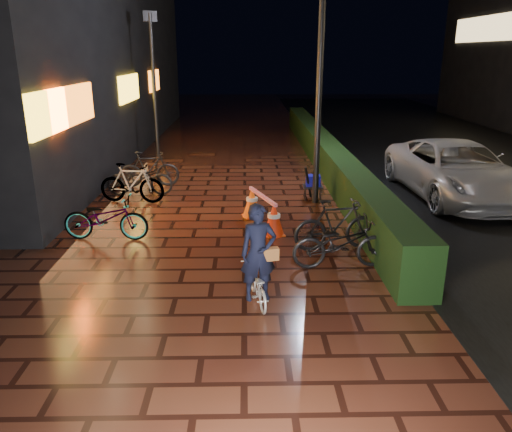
{
  "coord_description": "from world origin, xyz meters",
  "views": [
    {
      "loc": [
        0.59,
        -8.92,
        3.76
      ],
      "look_at": [
        0.76,
        -0.79,
        1.1
      ],
      "focal_mm": 35.0,
      "sensor_mm": 36.0,
      "label": 1
    }
  ],
  "objects_px": {
    "van": "(456,170)",
    "traffic_barrier": "(262,210)",
    "cyclist": "(258,268)",
    "cart_assembly": "(313,182)"
  },
  "relations": [
    {
      "from": "van",
      "to": "traffic_barrier",
      "type": "xyz_separation_m",
      "value": [
        -5.32,
        -2.25,
        -0.39
      ]
    },
    {
      "from": "van",
      "to": "cyclist",
      "type": "relative_size",
      "value": 3.27
    },
    {
      "from": "cyclist",
      "to": "cart_assembly",
      "type": "height_order",
      "value": "cyclist"
    },
    {
      "from": "traffic_barrier",
      "to": "van",
      "type": "bearing_deg",
      "value": 22.97
    },
    {
      "from": "van",
      "to": "cyclist",
      "type": "xyz_separation_m",
      "value": [
        -5.51,
        -6.01,
        -0.14
      ]
    },
    {
      "from": "van",
      "to": "cart_assembly",
      "type": "relative_size",
      "value": 5.54
    },
    {
      "from": "cyclist",
      "to": "cart_assembly",
      "type": "relative_size",
      "value": 1.69
    },
    {
      "from": "van",
      "to": "cart_assembly",
      "type": "height_order",
      "value": "van"
    },
    {
      "from": "cyclist",
      "to": "traffic_barrier",
      "type": "bearing_deg",
      "value": 87.05
    },
    {
      "from": "traffic_barrier",
      "to": "cart_assembly",
      "type": "bearing_deg",
      "value": 55.59
    }
  ]
}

